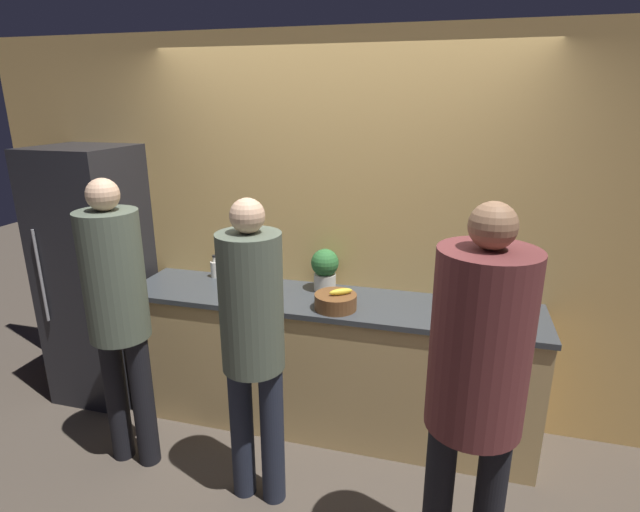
{
  "coord_description": "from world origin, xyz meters",
  "views": [
    {
      "loc": [
        0.74,
        -2.58,
        2.18
      ],
      "look_at": [
        0.0,
        0.14,
        1.29
      ],
      "focal_mm": 28.0,
      "sensor_mm": 36.0,
      "label": 1
    }
  ],
  "objects_px": {
    "refrigerator": "(98,276)",
    "fruit_bowl": "(336,301)",
    "cup_yellow": "(241,290)",
    "potted_plant": "(325,268)",
    "person_center": "(253,334)",
    "utensil_crock": "(234,274)",
    "person_right": "(477,372)",
    "bottle_clear": "(215,268)",
    "person_left": "(117,304)"
  },
  "relations": [
    {
      "from": "person_left",
      "to": "fruit_bowl",
      "type": "relative_size",
      "value": 6.81
    },
    {
      "from": "fruit_bowl",
      "to": "refrigerator",
      "type": "bearing_deg",
      "value": 176.31
    },
    {
      "from": "bottle_clear",
      "to": "fruit_bowl",
      "type": "bearing_deg",
      "value": -18.46
    },
    {
      "from": "bottle_clear",
      "to": "cup_yellow",
      "type": "distance_m",
      "value": 0.44
    },
    {
      "from": "refrigerator",
      "to": "fruit_bowl",
      "type": "xyz_separation_m",
      "value": [
        1.82,
        -0.12,
        0.05
      ]
    },
    {
      "from": "person_left",
      "to": "fruit_bowl",
      "type": "distance_m",
      "value": 1.28
    },
    {
      "from": "person_center",
      "to": "cup_yellow",
      "type": "relative_size",
      "value": 21.04
    },
    {
      "from": "bottle_clear",
      "to": "utensil_crock",
      "type": "bearing_deg",
      "value": -23.71
    },
    {
      "from": "person_center",
      "to": "cup_yellow",
      "type": "bearing_deg",
      "value": 118.8
    },
    {
      "from": "fruit_bowl",
      "to": "cup_yellow",
      "type": "xyz_separation_m",
      "value": [
        -0.65,
        0.03,
        -0.01
      ]
    },
    {
      "from": "person_center",
      "to": "bottle_clear",
      "type": "bearing_deg",
      "value": 126.15
    },
    {
      "from": "person_right",
      "to": "utensil_crock",
      "type": "relative_size",
      "value": 6.63
    },
    {
      "from": "person_center",
      "to": "fruit_bowl",
      "type": "bearing_deg",
      "value": 64.08
    },
    {
      "from": "person_right",
      "to": "cup_yellow",
      "type": "height_order",
      "value": "person_right"
    },
    {
      "from": "utensil_crock",
      "to": "person_center",
      "type": "bearing_deg",
      "value": -59.78
    },
    {
      "from": "person_left",
      "to": "potted_plant",
      "type": "relative_size",
      "value": 6.19
    },
    {
      "from": "cup_yellow",
      "to": "person_left",
      "type": "bearing_deg",
      "value": -132.34
    },
    {
      "from": "person_right",
      "to": "fruit_bowl",
      "type": "xyz_separation_m",
      "value": [
        -0.8,
        0.88,
        -0.13
      ]
    },
    {
      "from": "person_center",
      "to": "utensil_crock",
      "type": "height_order",
      "value": "person_center"
    },
    {
      "from": "refrigerator",
      "to": "utensil_crock",
      "type": "distance_m",
      "value": 1.04
    },
    {
      "from": "refrigerator",
      "to": "potted_plant",
      "type": "distance_m",
      "value": 1.69
    },
    {
      "from": "person_left",
      "to": "person_right",
      "type": "height_order",
      "value": "person_right"
    },
    {
      "from": "bottle_clear",
      "to": "potted_plant",
      "type": "bearing_deg",
      "value": -2.48
    },
    {
      "from": "person_left",
      "to": "cup_yellow",
      "type": "bearing_deg",
      "value": 47.66
    },
    {
      "from": "utensil_crock",
      "to": "potted_plant",
      "type": "height_order",
      "value": "potted_plant"
    },
    {
      "from": "refrigerator",
      "to": "potted_plant",
      "type": "relative_size",
      "value": 6.51
    },
    {
      "from": "person_left",
      "to": "person_center",
      "type": "distance_m",
      "value": 0.87
    },
    {
      "from": "bottle_clear",
      "to": "potted_plant",
      "type": "height_order",
      "value": "potted_plant"
    },
    {
      "from": "refrigerator",
      "to": "person_right",
      "type": "distance_m",
      "value": 2.81
    },
    {
      "from": "person_center",
      "to": "person_right",
      "type": "bearing_deg",
      "value": -13.9
    },
    {
      "from": "person_right",
      "to": "utensil_crock",
      "type": "bearing_deg",
      "value": 144.78
    },
    {
      "from": "potted_plant",
      "to": "cup_yellow",
      "type": "bearing_deg",
      "value": -152.76
    },
    {
      "from": "utensil_crock",
      "to": "potted_plant",
      "type": "xyz_separation_m",
      "value": [
        0.65,
        0.05,
        0.09
      ]
    },
    {
      "from": "person_center",
      "to": "person_right",
      "type": "relative_size",
      "value": 0.95
    },
    {
      "from": "fruit_bowl",
      "to": "utensil_crock",
      "type": "height_order",
      "value": "utensil_crock"
    },
    {
      "from": "person_left",
      "to": "refrigerator",
      "type": "bearing_deg",
      "value": 135.67
    },
    {
      "from": "refrigerator",
      "to": "cup_yellow",
      "type": "xyz_separation_m",
      "value": [
        1.17,
        -0.09,
        0.04
      ]
    },
    {
      "from": "bottle_clear",
      "to": "cup_yellow",
      "type": "bearing_deg",
      "value": -41.65
    },
    {
      "from": "cup_yellow",
      "to": "refrigerator",
      "type": "bearing_deg",
      "value": 175.85
    },
    {
      "from": "refrigerator",
      "to": "person_right",
      "type": "relative_size",
      "value": 1.03
    },
    {
      "from": "refrigerator",
      "to": "person_left",
      "type": "height_order",
      "value": "refrigerator"
    },
    {
      "from": "potted_plant",
      "to": "bottle_clear",
      "type": "bearing_deg",
      "value": 177.52
    },
    {
      "from": "potted_plant",
      "to": "person_right",
      "type": "bearing_deg",
      "value": -51.03
    },
    {
      "from": "person_center",
      "to": "potted_plant",
      "type": "height_order",
      "value": "person_center"
    },
    {
      "from": "bottle_clear",
      "to": "refrigerator",
      "type": "bearing_deg",
      "value": -166.1
    },
    {
      "from": "refrigerator",
      "to": "bottle_clear",
      "type": "relative_size",
      "value": 11.27
    },
    {
      "from": "person_right",
      "to": "utensil_crock",
      "type": "xyz_separation_m",
      "value": [
        -1.59,
        1.12,
        -0.11
      ]
    },
    {
      "from": "utensil_crock",
      "to": "person_left",
      "type": "bearing_deg",
      "value": -115.39
    },
    {
      "from": "fruit_bowl",
      "to": "person_right",
      "type": "bearing_deg",
      "value": -47.69
    },
    {
      "from": "cup_yellow",
      "to": "potted_plant",
      "type": "xyz_separation_m",
      "value": [
        0.5,
        0.26,
        0.11
      ]
    }
  ]
}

